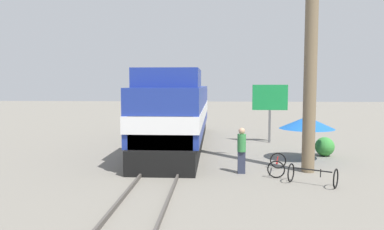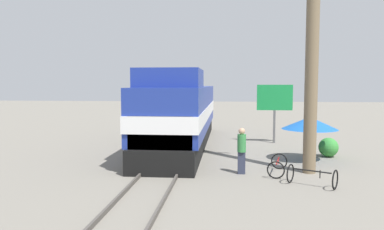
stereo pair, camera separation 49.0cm
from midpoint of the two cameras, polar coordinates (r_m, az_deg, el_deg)
ground_plane at (r=17.94m, az=-2.29°, el=-6.76°), size 120.00×120.00×0.00m
rail_near at (r=18.04m, az=-4.57°, el=-6.47°), size 0.08×41.64×0.15m
rail_far at (r=17.85m, az=0.01°, el=-6.57°), size 0.08×41.64×0.15m
locomotive at (r=21.38m, az=-0.96°, el=0.10°), size 3.06×15.38×4.26m
utility_pole at (r=15.80m, az=18.76°, el=11.60°), size 1.80×0.51×10.98m
vendor_umbrella at (r=18.30m, az=18.23°, el=-1.17°), size 2.56×2.56×2.05m
billboard_sign at (r=23.19m, az=13.08°, el=2.18°), size 2.13×0.12×3.54m
shrub_cluster at (r=19.71m, az=20.75°, el=-4.63°), size 0.95×0.95×0.95m
person_bystander at (r=15.06m, az=8.50°, el=-5.11°), size 0.34×0.34×1.84m
bicycle at (r=15.49m, az=13.81°, el=-7.43°), size 1.01×1.84×0.67m
bicycle_spare at (r=13.99m, az=18.80°, el=-8.82°), size 1.74×1.40×0.69m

